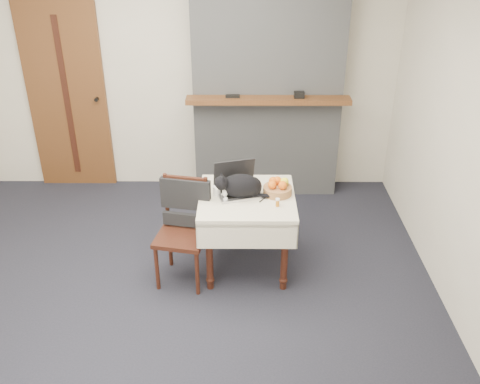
% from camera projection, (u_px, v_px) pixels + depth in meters
% --- Properties ---
extents(ground, '(4.50, 4.50, 0.00)m').
position_uv_depth(ground, '(163.00, 293.00, 4.35)').
color(ground, black).
rests_on(ground, ground).
extents(room_shell, '(4.52, 4.01, 2.61)m').
position_uv_depth(room_shell, '(155.00, 64.00, 3.92)').
color(room_shell, beige).
rests_on(room_shell, ground).
extents(door, '(0.82, 0.10, 2.00)m').
position_uv_depth(door, '(67.00, 98.00, 5.62)').
color(door, brown).
rests_on(door, ground).
extents(chimney, '(1.62, 0.48, 2.60)m').
position_uv_depth(chimney, '(268.00, 74.00, 5.36)').
color(chimney, gray).
rests_on(chimney, ground).
extents(side_table, '(0.78, 0.78, 0.70)m').
position_uv_depth(side_table, '(247.00, 208.00, 4.40)').
color(side_table, '#39130F').
rests_on(side_table, ground).
extents(laptop, '(0.41, 0.38, 0.26)m').
position_uv_depth(laptop, '(237.00, 185.00, 4.39)').
color(laptop, '#B7B7BC').
rests_on(laptop, side_table).
extents(cat, '(0.48, 0.26, 0.23)m').
position_uv_depth(cat, '(241.00, 186.00, 4.29)').
color(cat, black).
rests_on(cat, side_table).
extents(cream_jar, '(0.07, 0.07, 0.08)m').
position_uv_depth(cream_jar, '(217.00, 191.00, 4.36)').
color(cream_jar, white).
rests_on(cream_jar, side_table).
extents(pill_bottle, '(0.03, 0.03, 0.07)m').
position_uv_depth(pill_bottle, '(278.00, 202.00, 4.19)').
color(pill_bottle, '#AC6315').
rests_on(pill_bottle, side_table).
extents(fruit_basket, '(0.23, 0.23, 0.13)m').
position_uv_depth(fruit_basket, '(278.00, 188.00, 4.36)').
color(fruit_basket, '#A16541').
rests_on(fruit_basket, side_table).
extents(desk_clutter, '(0.13, 0.12, 0.01)m').
position_uv_depth(desk_clutter, '(269.00, 192.00, 4.40)').
color(desk_clutter, black).
rests_on(desk_clutter, side_table).
extents(chair, '(0.47, 0.46, 0.89)m').
position_uv_depth(chair, '(184.00, 215.00, 4.34)').
color(chair, '#39130F').
rests_on(chair, ground).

